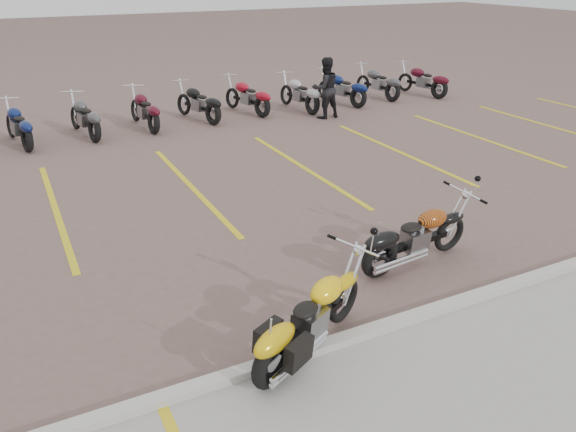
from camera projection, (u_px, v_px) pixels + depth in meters
ground at (274, 272)px, 8.57m from camera, size 100.00×100.00×0.00m
curb at (344, 340)px, 6.92m from camera, size 60.00×0.18×0.12m
parking_stripes at (192, 187)px, 11.82m from camera, size 38.00×5.50×0.01m
yellow_cruiser at (306, 322)px, 6.62m from camera, size 1.97×1.10×0.89m
flame_cruiser at (413, 239)px, 8.62m from camera, size 2.12×0.40×0.87m
person_b at (325, 88)px, 16.81m from camera, size 0.90×0.71×1.81m
bg_bike_row at (171, 106)px, 16.25m from camera, size 19.13×2.08×1.10m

